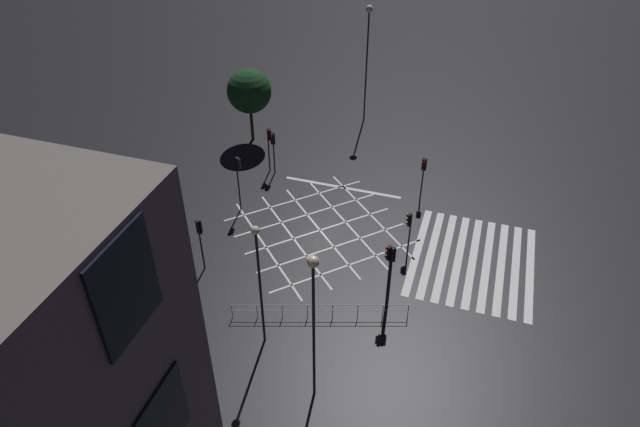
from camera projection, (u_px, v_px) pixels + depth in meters
name	position (u px, v px, depth m)	size (l,w,h in m)	color
ground_plane	(320.00, 230.00, 39.74)	(200.00, 200.00, 0.00)	black
road_markings	(424.00, 248.00, 38.16)	(13.80, 21.22, 0.01)	silver
traffic_light_median_north	(238.00, 173.00, 39.81)	(0.36, 0.39, 4.45)	black
traffic_light_ne_cross	(269.00, 141.00, 44.29)	(0.36, 0.39, 3.81)	black
traffic_light_sw_main	(392.00, 265.00, 32.04)	(0.39, 0.36, 4.50)	black
traffic_light_se_main	(423.00, 170.00, 41.29)	(0.39, 0.36, 3.51)	black
traffic_light_sw_cross	(388.00, 264.00, 32.03)	(0.36, 0.39, 4.59)	black
traffic_light_ne_main	(273.00, 145.00, 44.06)	(0.39, 0.36, 3.65)	black
traffic_light_median_south	(409.00, 225.00, 36.48)	(0.36, 0.39, 3.21)	black
traffic_light_nw_main	(200.00, 234.00, 35.02)	(0.39, 0.36, 3.80)	black
street_lamp_east	(368.00, 35.00, 48.27)	(0.64, 0.64, 10.49)	black
street_lamp_west	(313.00, 302.00, 25.09)	(0.54, 0.54, 9.20)	black
street_lamp_far	(259.00, 270.00, 28.69)	(0.43, 0.43, 8.04)	black
street_tree_near	(249.00, 91.00, 47.39)	(3.74, 3.74, 6.42)	#38281C
pedestrian_railing	(320.00, 309.00, 32.77)	(3.18, 9.74, 1.05)	#B7B7BC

